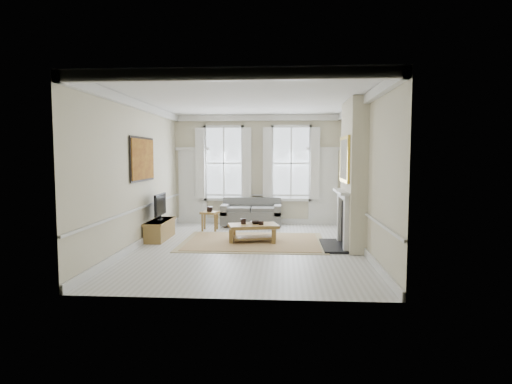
# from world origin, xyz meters

# --- Properties ---
(floor) EXTENTS (7.20, 7.20, 0.00)m
(floor) POSITION_xyz_m (0.00, 0.00, 0.00)
(floor) COLOR #B7B5AD
(floor) RESTS_ON ground
(ceiling) EXTENTS (7.20, 7.20, 0.00)m
(ceiling) POSITION_xyz_m (0.00, 0.00, 3.40)
(ceiling) COLOR white
(ceiling) RESTS_ON back_wall
(back_wall) EXTENTS (5.20, 0.00, 5.20)m
(back_wall) POSITION_xyz_m (0.00, 3.60, 1.70)
(back_wall) COLOR beige
(back_wall) RESTS_ON floor
(left_wall) EXTENTS (0.00, 7.20, 7.20)m
(left_wall) POSITION_xyz_m (-2.60, 0.00, 1.70)
(left_wall) COLOR beige
(left_wall) RESTS_ON floor
(right_wall) EXTENTS (0.00, 7.20, 7.20)m
(right_wall) POSITION_xyz_m (2.60, 0.00, 1.70)
(right_wall) COLOR beige
(right_wall) RESTS_ON floor
(window_left) EXTENTS (1.26, 0.20, 2.20)m
(window_left) POSITION_xyz_m (-1.05, 3.55, 1.90)
(window_left) COLOR #B2BCC6
(window_left) RESTS_ON back_wall
(window_right) EXTENTS (1.26, 0.20, 2.20)m
(window_right) POSITION_xyz_m (1.05, 3.55, 1.90)
(window_right) COLOR #B2BCC6
(window_right) RESTS_ON back_wall
(door_left) EXTENTS (0.90, 0.08, 2.30)m
(door_left) POSITION_xyz_m (-2.05, 3.56, 1.15)
(door_left) COLOR silver
(door_left) RESTS_ON floor
(door_right) EXTENTS (0.90, 0.08, 2.30)m
(door_right) POSITION_xyz_m (2.05, 3.56, 1.15)
(door_right) COLOR silver
(door_right) RESTS_ON floor
(painting) EXTENTS (0.05, 1.66, 1.06)m
(painting) POSITION_xyz_m (-2.56, 0.30, 2.05)
(painting) COLOR #AA731D
(painting) RESTS_ON left_wall
(chimney_breast) EXTENTS (0.35, 1.70, 3.38)m
(chimney_breast) POSITION_xyz_m (2.43, 0.20, 1.70)
(chimney_breast) COLOR beige
(chimney_breast) RESTS_ON floor
(hearth) EXTENTS (0.55, 1.50, 0.05)m
(hearth) POSITION_xyz_m (2.00, 0.20, 0.03)
(hearth) COLOR black
(hearth) RESTS_ON floor
(fireplace) EXTENTS (0.21, 1.45, 1.33)m
(fireplace) POSITION_xyz_m (2.20, 0.20, 0.73)
(fireplace) COLOR silver
(fireplace) RESTS_ON floor
(mirror) EXTENTS (0.06, 1.26, 1.06)m
(mirror) POSITION_xyz_m (2.21, 0.20, 2.05)
(mirror) COLOR gold
(mirror) RESTS_ON chimney_breast
(sofa) EXTENTS (1.80, 0.87, 0.85)m
(sofa) POSITION_xyz_m (-0.15, 3.11, 0.36)
(sofa) COLOR #61615E
(sofa) RESTS_ON floor
(side_table) EXTENTS (0.54, 0.54, 0.54)m
(side_table) POSITION_xyz_m (-1.28, 2.23, 0.43)
(side_table) COLOR brown
(side_table) RESTS_ON floor
(rug) EXTENTS (3.50, 2.60, 0.02)m
(rug) POSITION_xyz_m (0.08, 0.63, 0.01)
(rug) COLOR #98764E
(rug) RESTS_ON floor
(coffee_table) EXTENTS (1.32, 0.97, 0.45)m
(coffee_table) POSITION_xyz_m (0.08, 0.63, 0.36)
(coffee_table) COLOR brown
(coffee_table) RESTS_ON rug
(ceramic_pot_a) EXTENTS (0.13, 0.13, 0.13)m
(ceramic_pot_a) POSITION_xyz_m (-0.17, 0.68, 0.51)
(ceramic_pot_a) COLOR black
(ceramic_pot_a) RESTS_ON coffee_table
(ceramic_pot_b) EXTENTS (0.12, 0.12, 0.09)m
(ceramic_pot_b) POSITION_xyz_m (0.28, 0.58, 0.49)
(ceramic_pot_b) COLOR black
(ceramic_pot_b) RESTS_ON coffee_table
(bowl) EXTENTS (0.28, 0.28, 0.06)m
(bowl) POSITION_xyz_m (0.13, 0.73, 0.48)
(bowl) COLOR black
(bowl) RESTS_ON coffee_table
(tv_stand) EXTENTS (0.44, 1.37, 0.49)m
(tv_stand) POSITION_xyz_m (-2.34, 0.87, 0.24)
(tv_stand) COLOR brown
(tv_stand) RESTS_ON floor
(tv) EXTENTS (0.08, 0.90, 0.68)m
(tv) POSITION_xyz_m (-2.32, 0.87, 0.88)
(tv) COLOR black
(tv) RESTS_ON tv_stand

